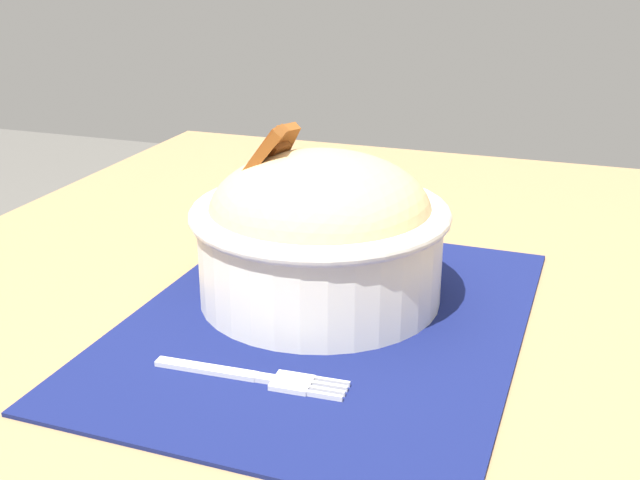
# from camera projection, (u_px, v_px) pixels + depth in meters

# --- Properties ---
(table) EXTENTS (1.08, 0.80, 0.73)m
(table) POSITION_uv_depth(u_px,v_px,m) (316.00, 404.00, 0.65)
(table) COLOR #99754C
(table) RESTS_ON ground_plane
(placemat) EXTENTS (0.39, 0.30, 0.00)m
(placemat) POSITION_uv_depth(u_px,v_px,m) (325.00, 322.00, 0.61)
(placemat) COLOR #11194C
(placemat) RESTS_ON table
(bowl) EXTENTS (0.23, 0.23, 0.14)m
(bowl) POSITION_uv_depth(u_px,v_px,m) (320.00, 230.00, 0.63)
(bowl) COLOR silver
(bowl) RESTS_ON placemat
(fork) EXTENTS (0.02, 0.14, 0.00)m
(fork) POSITION_uv_depth(u_px,v_px,m) (259.00, 377.00, 0.53)
(fork) COLOR silver
(fork) RESTS_ON placemat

